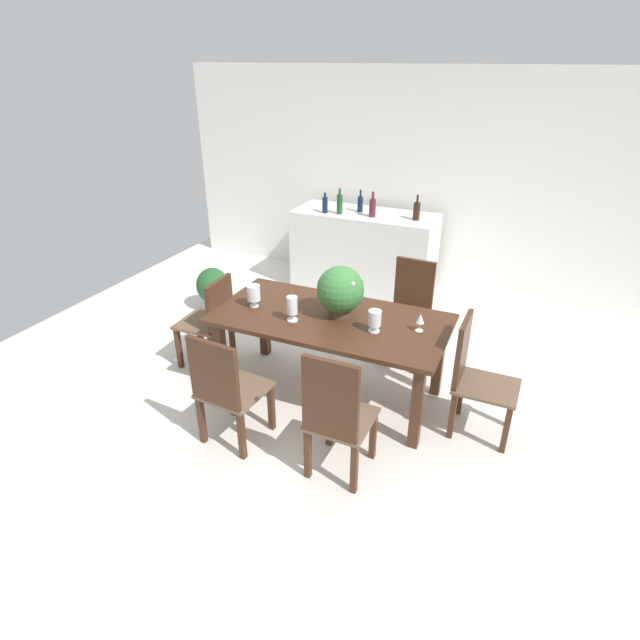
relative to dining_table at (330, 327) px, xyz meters
name	(u,v)px	position (x,y,z in m)	size (l,w,h in m)	color
ground_plane	(340,378)	(0.00, 0.26, -0.66)	(7.04, 7.04, 0.00)	silver
back_wall	(421,182)	(0.00, 2.86, 0.64)	(6.40, 0.10, 2.60)	white
dining_table	(330,327)	(0.00, 0.00, 0.00)	(1.94, 0.97, 0.76)	#422616
chair_foot_end	(474,373)	(1.19, 0.00, -0.14)	(0.48, 0.42, 0.97)	#422616
chair_far_right	(410,307)	(0.44, 0.92, -0.13)	(0.44, 0.46, 0.98)	#422616
chair_near_right	(336,414)	(0.43, -0.93, -0.11)	(0.43, 0.46, 1.02)	#422616
chair_near_left	(225,387)	(-0.44, -0.92, -0.14)	(0.49, 0.50, 0.95)	#422616
chair_head_end	(212,318)	(-1.21, 0.00, -0.17)	(0.46, 0.45, 0.89)	#422616
flower_centerpiece	(340,291)	(0.06, 0.06, 0.32)	(0.39, 0.39, 0.43)	#4C3828
crystal_vase_left	(375,319)	(0.41, -0.09, 0.21)	(0.10, 0.10, 0.18)	silver
crystal_vase_center_near	(292,307)	(-0.26, -0.19, 0.23)	(0.09, 0.09, 0.21)	silver
crystal_vase_right	(254,293)	(-0.68, -0.08, 0.22)	(0.12, 0.12, 0.19)	silver
wine_glass	(420,319)	(0.73, 0.06, 0.20)	(0.06, 0.06, 0.15)	silver
kitchen_counter	(364,251)	(-0.53, 2.33, -0.17)	(1.74, 0.69, 0.98)	silver
wine_bottle_tall	(360,204)	(-0.60, 2.35, 0.42)	(0.07, 0.07, 0.27)	#0F1E38
wine_bottle_dark	(340,204)	(-0.80, 2.17, 0.44)	(0.07, 0.07, 0.30)	#194C1E
wine_bottle_green	(372,207)	(-0.40, 2.22, 0.43)	(0.08, 0.08, 0.29)	#511E28
wine_bottle_amber	(417,211)	(0.11, 2.29, 0.43)	(0.08, 0.08, 0.29)	black
wine_bottle_clear	(325,205)	(-0.98, 2.15, 0.42)	(0.07, 0.07, 0.24)	#0F1E38
potted_plant_floor	(213,288)	(-1.92, 1.03, -0.39)	(0.38, 0.38, 0.51)	#423D38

